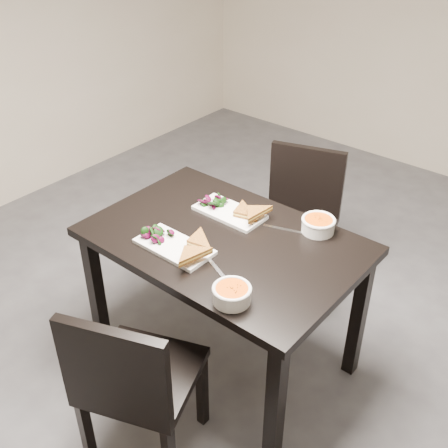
# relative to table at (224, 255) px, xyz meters

# --- Properties ---
(ground) EXTENTS (5.00, 5.00, 0.00)m
(ground) POSITION_rel_table_xyz_m (0.25, 0.20, -0.65)
(ground) COLOR #47474C
(ground) RESTS_ON ground
(table) EXTENTS (1.20, 0.80, 0.75)m
(table) POSITION_rel_table_xyz_m (0.00, 0.00, 0.00)
(table) COLOR black
(table) RESTS_ON ground
(chair_near) EXTENTS (0.54, 0.54, 0.85)m
(chair_near) POSITION_rel_table_xyz_m (0.10, -0.67, -0.17)
(chair_near) COLOR black
(chair_near) RESTS_ON ground
(chair_far) EXTENTS (0.53, 0.53, 0.85)m
(chair_far) POSITION_rel_table_xyz_m (-0.07, 0.74, -0.17)
(chair_far) COLOR black
(chair_far) RESTS_ON ground
(plate_near) EXTENTS (0.34, 0.17, 0.02)m
(plate_near) POSITION_rel_table_xyz_m (-0.11, -0.20, 0.11)
(plate_near) COLOR white
(plate_near) RESTS_ON table
(sandwich_near) EXTENTS (0.19, 0.16, 0.06)m
(sandwich_near) POSITION_rel_table_xyz_m (-0.05, -0.19, 0.14)
(sandwich_near) COLOR #AB6B24
(sandwich_near) RESTS_ON plate_near
(salad_near) EXTENTS (0.11, 0.10, 0.05)m
(salad_near) POSITION_rel_table_xyz_m (-0.21, -0.20, 0.14)
(salad_near) COLOR black
(salad_near) RESTS_ON plate_near
(soup_bowl_near) EXTENTS (0.15, 0.15, 0.07)m
(soup_bowl_near) POSITION_rel_table_xyz_m (0.29, -0.31, 0.14)
(soup_bowl_near) COLOR white
(soup_bowl_near) RESTS_ON table
(cutlery_near) EXTENTS (0.17, 0.08, 0.00)m
(cutlery_near) POSITION_rel_table_xyz_m (0.14, -0.20, 0.10)
(cutlery_near) COLOR silver
(cutlery_near) RESTS_ON table
(plate_far) EXTENTS (0.34, 0.17, 0.02)m
(plate_far) POSITION_rel_table_xyz_m (-0.10, 0.17, 0.11)
(plate_far) COLOR white
(plate_far) RESTS_ON table
(sandwich_far) EXTENTS (0.20, 0.17, 0.05)m
(sandwich_far) POSITION_rel_table_xyz_m (-0.04, 0.15, 0.14)
(sandwich_far) COLOR #AB6B24
(sandwich_far) RESTS_ON plate_far
(salad_far) EXTENTS (0.11, 0.09, 0.05)m
(salad_far) POSITION_rel_table_xyz_m (-0.20, 0.17, 0.14)
(salad_far) COLOR black
(salad_far) RESTS_ON plate_far
(soup_bowl_far) EXTENTS (0.15, 0.15, 0.07)m
(soup_bowl_far) POSITION_rel_table_xyz_m (0.29, 0.31, 0.14)
(soup_bowl_far) COLOR white
(soup_bowl_far) RESTS_ON table
(cutlery_far) EXTENTS (0.18, 0.07, 0.00)m
(cutlery_far) POSITION_rel_table_xyz_m (0.16, 0.22, 0.10)
(cutlery_far) COLOR silver
(cutlery_far) RESTS_ON table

